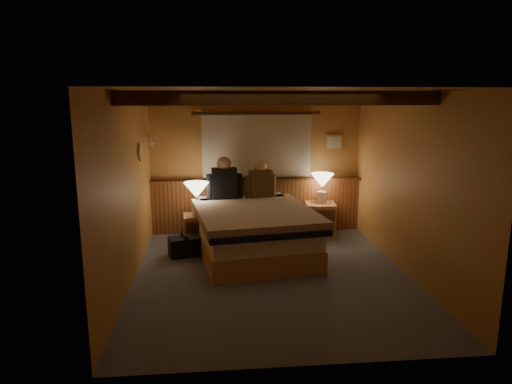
{
  "coord_description": "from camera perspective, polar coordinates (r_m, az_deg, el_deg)",
  "views": [
    {
      "loc": [
        -0.75,
        -5.65,
        2.33
      ],
      "look_at": [
        -0.17,
        0.4,
        1.05
      ],
      "focal_mm": 32.0,
      "sensor_mm": 36.0,
      "label": 1
    }
  ],
  "objects": [
    {
      "name": "curtain_window",
      "position": [
        7.76,
        0.1,
        5.92
      ],
      "size": [
        2.18,
        0.09,
        1.11
      ],
      "color": "#4D2E13",
      "rests_on": "wall_back"
    },
    {
      "name": "duffel_bag",
      "position": [
        6.9,
        -8.87,
        -6.69
      ],
      "size": [
        0.52,
        0.39,
        0.34
      ],
      "rotation": [
        0.0,
        0.0,
        0.26
      ],
      "color": "black",
      "rests_on": "floor"
    },
    {
      "name": "person_left",
      "position": [
        7.31,
        -3.99,
        1.35
      ],
      "size": [
        0.58,
        0.25,
        0.7
      ],
      "rotation": [
        0.0,
        0.0,
        0.06
      ],
      "color": "black",
      "rests_on": "bed"
    },
    {
      "name": "wall_front",
      "position": [
        3.81,
        6.22,
        -5.44
      ],
      "size": [
        3.6,
        0.0,
        3.6
      ],
      "primitive_type": "plane",
      "rotation": [
        -1.57,
        0.0,
        0.0
      ],
      "color": "#BF8044",
      "rests_on": "floor"
    },
    {
      "name": "bed",
      "position": [
        6.8,
        -0.34,
        -4.82
      ],
      "size": [
        1.9,
        2.32,
        0.72
      ],
      "rotation": [
        0.0,
        0.0,
        0.15
      ],
      "color": "tan",
      "rests_on": "floor"
    },
    {
      "name": "wall_left",
      "position": [
        5.86,
        -15.67,
        0.34
      ],
      "size": [
        0.0,
        4.2,
        4.2
      ],
      "primitive_type": "plane",
      "rotation": [
        1.57,
        0.0,
        1.57
      ],
      "color": "#BF8044",
      "rests_on": "floor"
    },
    {
      "name": "person_right",
      "position": [
        7.42,
        0.59,
        1.29
      ],
      "size": [
        0.51,
        0.27,
        0.63
      ],
      "rotation": [
        0.0,
        0.0,
        0.2
      ],
      "color": "#4F391F",
      "rests_on": "bed"
    },
    {
      "name": "framed_print",
      "position": [
        8.05,
        9.73,
        6.17
      ],
      "size": [
        0.3,
        0.04,
        0.25
      ],
      "color": "tan",
      "rests_on": "wall_back"
    },
    {
      "name": "floor",
      "position": [
        6.16,
        1.97,
        -10.32
      ],
      "size": [
        4.2,
        4.2,
        0.0
      ],
      "primitive_type": "plane",
      "color": "#525761",
      "rests_on": "ground"
    },
    {
      "name": "nightstand_right",
      "position": [
        7.9,
        8.02,
        -3.32
      ],
      "size": [
        0.55,
        0.51,
        0.54
      ],
      "rotation": [
        0.0,
        0.0,
        -0.13
      ],
      "color": "tan",
      "rests_on": "floor"
    },
    {
      "name": "wall_right",
      "position": [
        6.31,
        18.49,
        0.96
      ],
      "size": [
        0.0,
        4.2,
        4.2
      ],
      "primitive_type": "plane",
      "rotation": [
        1.57,
        0.0,
        -1.57
      ],
      "color": "#BF8044",
      "rests_on": "floor"
    },
    {
      "name": "wall_back",
      "position": [
        7.87,
        0.05,
        3.65
      ],
      "size": [
        3.6,
        0.0,
        3.6
      ],
      "primitive_type": "plane",
      "rotation": [
        1.57,
        0.0,
        0.0
      ],
      "color": "#BF8044",
      "rests_on": "floor"
    },
    {
      "name": "lamp_left",
      "position": [
        7.18,
        -7.46,
        -0.01
      ],
      "size": [
        0.39,
        0.39,
        0.51
      ],
      "color": "white",
      "rests_on": "nightstand_left"
    },
    {
      "name": "coat_rail",
      "position": [
        7.32,
        -13.13,
        6.4
      ],
      "size": [
        0.05,
        0.55,
        0.24
      ],
      "color": "silver",
      "rests_on": "wall_left"
    },
    {
      "name": "lamp_right",
      "position": [
        7.82,
        8.28,
        1.22
      ],
      "size": [
        0.39,
        0.39,
        0.5
      ],
      "color": "white",
      "rests_on": "nightstand_right"
    },
    {
      "name": "nightstand_left",
      "position": [
        7.31,
        -7.18,
        -4.74
      ],
      "size": [
        0.48,
        0.44,
        0.5
      ],
      "rotation": [
        0.0,
        0.0,
        0.08
      ],
      "color": "tan",
      "rests_on": "floor"
    },
    {
      "name": "ceiling",
      "position": [
        5.71,
        2.15,
        12.6
      ],
      "size": [
        4.2,
        4.2,
        0.0
      ],
      "primitive_type": "plane",
      "rotation": [
        3.14,
        0.0,
        0.0
      ],
      "color": "#B78644",
      "rests_on": "wall_back"
    },
    {
      "name": "ceiling_beams",
      "position": [
        5.85,
        1.94,
        11.7
      ],
      "size": [
        3.6,
        1.65,
        0.16
      ],
      "color": "#4D2E13",
      "rests_on": "ceiling"
    },
    {
      "name": "wainscot",
      "position": [
        7.94,
        0.1,
        -1.53
      ],
      "size": [
        3.6,
        0.23,
        0.94
      ],
      "color": "brown",
      "rests_on": "wall_back"
    }
  ]
}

